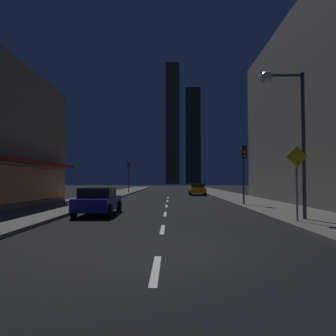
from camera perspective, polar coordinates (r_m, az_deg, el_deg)
The scene contains 13 objects.
ground_plane at distance 40.47m, azimuth 0.09°, elevation -4.97°, with size 78.00×136.00×0.10m, color black.
sidewalk_right at distance 41.02m, azimuth 9.95°, elevation -4.72°, with size 4.00×76.00×0.15m, color #605E59.
sidewalk_left at distance 41.12m, azimuth -9.74°, elevation -4.72°, with size 4.00×76.00×0.15m, color #605E59.
lane_marking_center at distance 19.52m, azimuth -0.39°, elevation -7.71°, with size 0.16×28.20×0.01m.
skyscraper_distant_tall at distance 156.79m, azimuth 0.81°, elevation 8.12°, with size 6.74×8.92×60.25m, color #423E31.
skyscraper_distant_mid at distance 151.73m, azimuth 4.65°, elevation 5.93°, with size 7.12×5.10×46.91m, color #322F25.
car_parked_near at distance 17.04m, azimuth -12.81°, elevation -5.96°, with size 1.98×4.24×1.45m.
car_parked_far at distance 38.76m, azimuth 5.41°, elevation -3.91°, with size 1.98×4.24×1.45m.
fire_hydrant_far_left at distance 29.48m, azimuth -11.68°, elevation -4.95°, with size 0.42×0.30×0.65m.
traffic_light_near_right at distance 22.46m, azimuth 13.89°, elevation 1.21°, with size 0.32×0.48×4.20m.
traffic_light_far_left at distance 42.73m, azimuth -7.28°, elevation -0.46°, with size 0.32×0.48×4.20m.
street_lamp_right at distance 14.89m, azimuth 20.76°, elevation 10.33°, with size 1.96×0.56×6.58m.
pedestrian_crossing_sign at distance 13.99m, azimuth 22.75°, elevation -1.43°, with size 0.91×0.08×3.15m.
Camera 1 is at (0.31, -8.43, 1.86)m, focal length 32.90 mm.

